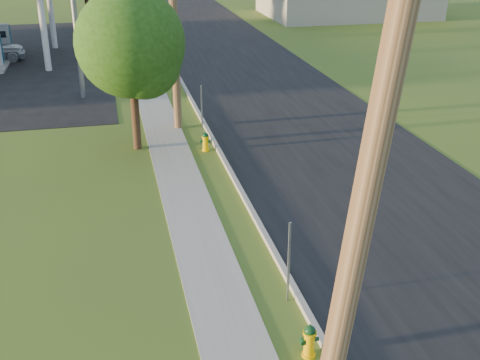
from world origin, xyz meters
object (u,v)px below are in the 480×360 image
hydrant_mid (205,142)px  utility_pole_near (361,219)px  hydrant_near (309,341)px  fuel_pump_se (4,43)px  tree_verge (133,48)px  utility_pole_mid (173,5)px  hydrant_far (173,74)px

hydrant_mid → utility_pole_near: bearing=-92.5°
hydrant_near → hydrant_mid: (-0.06, 11.80, -0.00)m
fuel_pump_se → tree_verge: (7.19, -19.18, 3.08)m
utility_pole_mid → hydrant_far: 9.13m
hydrant_mid → hydrant_far: size_ratio=0.99×
utility_pole_near → hydrant_mid: (0.66, 15.09, -4.44)m
hydrant_near → fuel_pump_se: bearing=106.9°
hydrant_near → utility_pole_near: bearing=-102.2°
utility_pole_mid → hydrant_far: (0.77, 7.86, -4.59)m
utility_pole_near → fuel_pump_se: utility_pole_near is taller
utility_pole_near → tree_verge: (-1.71, 15.82, -1.00)m
hydrant_far → utility_pole_mid: bearing=-95.6°
utility_pole_near → tree_verge: bearing=96.2°
tree_verge → hydrant_far: (2.47, 10.03, -3.43)m
utility_pole_near → hydrant_near: 5.57m
utility_pole_mid → tree_verge: 3.00m
fuel_pump_se → hydrant_mid: size_ratio=4.31×
utility_pole_near → tree_verge: 15.95m
utility_pole_mid → hydrant_far: size_ratio=13.11×
utility_pole_near → utility_pole_mid: 18.00m
hydrant_far → hydrant_near: bearing=-90.1°
fuel_pump_se → hydrant_far: bearing=-43.4°
tree_verge → hydrant_near: (2.42, -12.53, -3.43)m
utility_pole_near → hydrant_near: size_ratio=12.63×
fuel_pump_se → utility_pole_near: bearing=-75.7°
utility_pole_mid → hydrant_mid: bearing=-77.3°
tree_verge → fuel_pump_se: bearing=110.6°
fuel_pump_se → hydrant_far: (9.67, -9.14, -0.36)m
hydrant_near → hydrant_mid: bearing=90.3°
hydrant_near → hydrant_far: 22.56m
utility_pole_mid → tree_verge: utility_pole_mid is taller
hydrant_far → hydrant_mid: bearing=-90.6°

